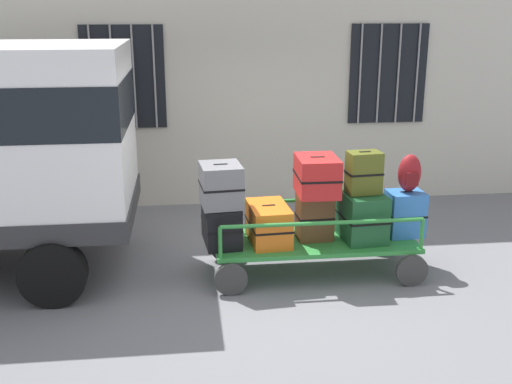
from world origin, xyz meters
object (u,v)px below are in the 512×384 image
at_px(luggage_cart, 314,245).
at_px(suitcase_right_bottom, 405,213).
at_px(suitcase_midleft_bottom, 269,223).
at_px(backpack, 410,173).
at_px(suitcase_midright_middle, 364,173).
at_px(suitcase_center_bottom, 315,216).
at_px(suitcase_center_middle, 317,176).
at_px(suitcase_midright_bottom, 360,215).
at_px(suitcase_left_middle, 221,185).
at_px(suitcase_left_bottom, 221,224).

bearing_deg(luggage_cart, suitcase_right_bottom, 2.00).
xyz_separation_m(suitcase_midleft_bottom, backpack, (1.63, 0.02, 0.54)).
bearing_deg(suitcase_midleft_bottom, suitcase_midright_middle, -1.71).
relative_size(suitcase_center_bottom, suitcase_center_middle, 0.95).
distance_m(suitcase_midright_middle, backpack, 0.56).
bearing_deg(backpack, suitcase_right_bottom, 154.36).
relative_size(luggage_cart, suitcase_center_bottom, 4.23).
bearing_deg(suitcase_right_bottom, suitcase_midright_bottom, -178.79).
height_order(luggage_cart, backpack, backpack).
xyz_separation_m(suitcase_midright_bottom, suitcase_midright_middle, (-0.00, -0.05, 0.52)).
bearing_deg(suitcase_left_middle, suitcase_midleft_bottom, 4.48).
relative_size(suitcase_left_middle, suitcase_midleft_bottom, 0.75).
bearing_deg(luggage_cart, backpack, 1.49).
bearing_deg(backpack, suitcase_midright_middle, -174.66).
height_order(suitcase_left_bottom, backpack, backpack).
height_order(luggage_cart, suitcase_midleft_bottom, suitcase_midleft_bottom).
bearing_deg(suitcase_midright_bottom, suitcase_center_bottom, 179.38).
xyz_separation_m(suitcase_center_bottom, suitcase_center_middle, (0.00, -0.06, 0.50)).
distance_m(luggage_cart, suitcase_left_middle, 1.33).
height_order(suitcase_center_middle, suitcase_midright_middle, suitcase_midright_middle).
xyz_separation_m(luggage_cart, suitcase_left_bottom, (-1.08, 0.03, 0.30)).
height_order(luggage_cart, suitcase_midright_middle, suitcase_midright_middle).
bearing_deg(suitcase_center_middle, backpack, 3.03).
bearing_deg(backpack, luggage_cart, -178.51).
xyz_separation_m(suitcase_left_middle, suitcase_center_middle, (1.08, 0.00, 0.07)).
relative_size(luggage_cart, suitcase_midright_middle, 4.93).
height_order(suitcase_center_middle, backpack, suitcase_center_middle).
relative_size(suitcase_midright_middle, backpack, 1.10).
distance_m(luggage_cart, suitcase_midright_middle, 1.02).
relative_size(luggage_cart, suitcase_right_bottom, 4.46).
bearing_deg(suitcase_center_middle, suitcase_right_bottom, 3.56).
height_order(suitcase_midleft_bottom, backpack, backpack).
bearing_deg(suitcase_midright_middle, suitcase_left_middle, -179.64).
height_order(suitcase_midleft_bottom, suitcase_midright_middle, suitcase_midright_middle).
bearing_deg(suitcase_midleft_bottom, suitcase_center_bottom, 2.49).
xyz_separation_m(suitcase_left_bottom, backpack, (2.17, 0.00, 0.52)).
xyz_separation_m(suitcase_midright_middle, backpack, (0.56, 0.05, -0.04)).
bearing_deg(luggage_cart, suitcase_midright_middle, -2.52).
height_order(suitcase_left_middle, suitcase_midright_bottom, suitcase_left_middle).
distance_m(suitcase_center_middle, suitcase_midright_middle, 0.54).
relative_size(suitcase_left_middle, suitcase_midright_middle, 1.12).
bearing_deg(suitcase_midleft_bottom, backpack, 0.70).
bearing_deg(suitcase_midright_bottom, backpack, 0.24).
bearing_deg(suitcase_right_bottom, suitcase_center_middle, -176.44).
bearing_deg(luggage_cart, suitcase_center_middle, -90.00).
relative_size(suitcase_midleft_bottom, suitcase_midright_bottom, 0.97).
xyz_separation_m(suitcase_center_bottom, suitcase_midright_bottom, (0.54, -0.01, -0.00)).
bearing_deg(suitcase_left_bottom, suitcase_midright_bottom, -0.04).
distance_m(suitcase_left_middle, suitcase_midleft_bottom, 0.73).
xyz_separation_m(suitcase_left_bottom, suitcase_left_middle, (0.00, -0.06, 0.47)).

